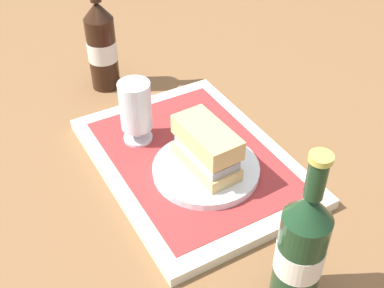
{
  "coord_description": "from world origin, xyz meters",
  "views": [
    {
      "loc": [
        -0.6,
        0.34,
        0.61
      ],
      "look_at": [
        0.0,
        0.0,
        0.05
      ],
      "focal_mm": 46.01,
      "sensor_mm": 36.0,
      "label": 1
    }
  ],
  "objects": [
    {
      "name": "sandwich",
      "position": [
        -0.05,
        -0.0,
        0.08
      ],
      "size": [
        0.14,
        0.07,
        0.08
      ],
      "rotation": [
        0.0,
        0.0,
        0.05
      ],
      "color": "tan",
      "rests_on": "plate"
    },
    {
      "name": "placemat",
      "position": [
        0.0,
        0.0,
        0.02
      ],
      "size": [
        0.38,
        0.27,
        0.0
      ],
      "primitive_type": "cube",
      "color": "#9E2D2D",
      "rests_on": "tray"
    },
    {
      "name": "beer_glass",
      "position": [
        0.1,
        0.06,
        0.09
      ],
      "size": [
        0.06,
        0.06,
        0.12
      ],
      "color": "silver",
      "rests_on": "placemat"
    },
    {
      "name": "beer_bottle",
      "position": [
        0.34,
        0.04,
        0.1
      ],
      "size": [
        0.07,
        0.07,
        0.27
      ],
      "color": "black",
      "rests_on": "ground_plane"
    },
    {
      "name": "ground_plane",
      "position": [
        0.0,
        0.0,
        0.0
      ],
      "size": [
        3.0,
        3.0,
        0.0
      ],
      "primitive_type": "plane",
      "color": "brown"
    },
    {
      "name": "plate",
      "position": [
        -0.05,
        -0.0,
        0.03
      ],
      "size": [
        0.19,
        0.19,
        0.01
      ],
      "primitive_type": "cylinder",
      "color": "white",
      "rests_on": "placemat"
    },
    {
      "name": "tray",
      "position": [
        0.0,
        0.0,
        0.01
      ],
      "size": [
        0.44,
        0.32,
        0.02
      ],
      "primitive_type": "cube",
      "color": "beige",
      "rests_on": "ground_plane"
    },
    {
      "name": "second_bottle",
      "position": [
        -0.32,
        0.02,
        0.1
      ],
      "size": [
        0.07,
        0.07,
        0.27
      ],
      "color": "#19381E",
      "rests_on": "ground_plane"
    }
  ]
}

